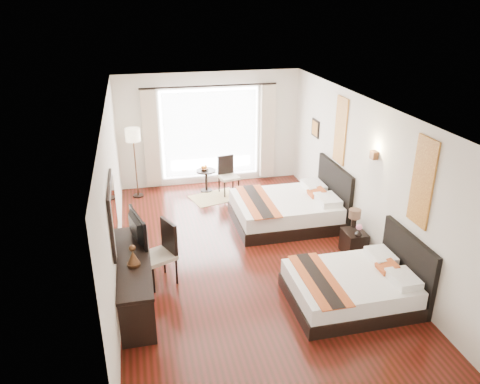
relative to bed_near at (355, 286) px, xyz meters
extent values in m
cube|color=#341409|center=(-1.34, 1.79, -0.29)|extent=(4.50, 7.50, 0.01)
cube|color=white|center=(-1.34, 1.79, 2.51)|extent=(4.50, 7.50, 0.02)
cube|color=silver|center=(0.90, 1.79, 1.12)|extent=(0.01, 7.50, 2.80)
cube|color=silver|center=(-3.59, 1.79, 1.12)|extent=(0.01, 7.50, 2.80)
cube|color=silver|center=(-1.34, 5.53, 1.12)|extent=(4.50, 0.01, 2.80)
cube|color=silver|center=(-1.34, -1.96, 1.12)|extent=(4.50, 0.01, 2.80)
cube|color=white|center=(-1.34, 5.52, 1.02)|extent=(2.40, 0.02, 2.20)
cube|color=white|center=(-1.34, 5.46, 1.02)|extent=(2.30, 0.02, 2.10)
cube|color=#BEA993|center=(-2.79, 5.42, 1.00)|extent=(0.35, 0.14, 2.35)
cube|color=#BEA993|center=(0.11, 5.42, 1.00)|extent=(0.35, 0.14, 2.35)
cube|color=#8C3714|center=(0.89, 0.00, 1.67)|extent=(0.03, 0.50, 1.35)
cube|color=#8C3714|center=(0.89, 2.87, 1.67)|extent=(0.03, 0.50, 1.35)
cube|color=#4C2F1B|center=(0.85, 1.39, 1.64)|extent=(0.10, 0.14, 0.14)
cube|color=black|center=(-3.56, 0.80, 1.27)|extent=(0.04, 1.25, 0.95)
cube|color=white|center=(-3.54, 0.80, 1.27)|extent=(0.01, 1.12, 0.82)
cube|color=black|center=(-0.10, 0.00, -0.17)|extent=(1.84, 1.44, 0.22)
cube|color=white|center=(-0.10, 0.00, 0.08)|extent=(1.78, 1.40, 0.27)
cube|color=black|center=(0.86, 0.00, 0.26)|extent=(0.08, 1.44, 1.08)
cube|color=#A8411B|center=(-0.62, 0.00, 0.22)|extent=(0.49, 1.50, 0.02)
cube|color=black|center=(-0.23, 2.87, -0.15)|extent=(2.10, 1.64, 0.26)
cube|color=white|center=(-0.23, 2.87, 0.13)|extent=(2.04, 1.60, 0.31)
cube|color=black|center=(0.86, 2.87, 0.33)|extent=(0.08, 1.64, 1.23)
cube|color=#A8411B|center=(-0.82, 2.87, 0.29)|extent=(0.56, 1.70, 0.02)
cube|color=black|center=(0.64, 1.39, -0.06)|extent=(0.38, 0.47, 0.45)
cylinder|color=black|center=(0.66, 1.49, 0.31)|extent=(0.09, 0.09, 0.18)
cylinder|color=#402C1E|center=(0.66, 1.49, 0.48)|extent=(0.22, 0.22, 0.17)
imported|color=black|center=(0.61, 1.19, 0.29)|extent=(0.16, 0.16, 0.15)
cube|color=black|center=(-3.33, 0.80, 0.10)|extent=(0.50, 2.20, 0.76)
imported|color=black|center=(-3.31, 1.35, 0.72)|extent=(0.32, 0.85, 0.49)
cube|color=#C3B096|center=(-2.95, 1.23, 0.22)|extent=(0.66, 0.66, 0.07)
cube|color=black|center=(-2.75, 1.32, 0.52)|extent=(0.24, 0.45, 0.56)
cylinder|color=black|center=(-3.20, 5.02, -0.27)|extent=(0.25, 0.25, 0.03)
cylinder|color=#4C2F1B|center=(-3.20, 5.02, 0.46)|extent=(0.03, 0.03, 1.42)
cylinder|color=#FAEDC4|center=(-3.20, 5.02, 1.24)|extent=(0.34, 0.34, 0.29)
cylinder|color=black|center=(-1.55, 4.98, -0.01)|extent=(0.47, 0.47, 0.54)
imported|color=#442618|center=(-1.59, 5.00, 0.28)|extent=(0.22, 0.22, 0.05)
cube|color=#C3B096|center=(-1.05, 4.69, 0.14)|extent=(0.50, 0.50, 0.06)
cube|color=black|center=(-1.08, 4.88, 0.40)|extent=(0.40, 0.12, 0.47)
cube|color=tan|center=(-1.41, 4.52, -0.28)|extent=(1.30, 1.05, 0.01)
camera|label=1|loc=(-3.13, -5.57, 4.20)|focal=35.00mm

